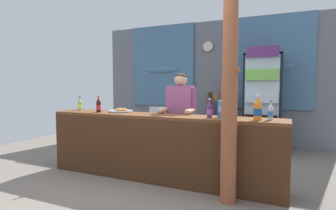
# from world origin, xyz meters

# --- Properties ---
(ground_plane) EXTENTS (8.20, 8.20, 0.00)m
(ground_plane) POSITION_xyz_m (0.00, 1.26, 0.00)
(ground_plane) COLOR slate
(back_wall_curtained) EXTENTS (5.36, 0.22, 2.81)m
(back_wall_curtained) POSITION_xyz_m (0.02, 3.20, 1.46)
(back_wall_curtained) COLOR slate
(back_wall_curtained) RESTS_ON ground
(stall_counter) EXTENTS (3.39, 0.48, 0.92)m
(stall_counter) POSITION_xyz_m (0.08, 0.26, 0.56)
(stall_counter) COLOR brown
(stall_counter) RESTS_ON ground
(timber_post) EXTENTS (0.20, 0.18, 2.78)m
(timber_post) POSITION_xyz_m (1.13, 0.01, 1.33)
(timber_post) COLOR #995133
(timber_post) RESTS_ON ground
(drink_fridge) EXTENTS (0.70, 0.72, 2.06)m
(drink_fridge) POSITION_xyz_m (1.27, 2.61, 1.12)
(drink_fridge) COLOR black
(drink_fridge) RESTS_ON ground
(bottle_shelf_rack) EXTENTS (0.48, 0.28, 1.18)m
(bottle_shelf_rack) POSITION_xyz_m (0.34, 2.88, 0.62)
(bottle_shelf_rack) COLOR brown
(bottle_shelf_rack) RESTS_ON ground
(plastic_lawn_chair) EXTENTS (0.55, 0.55, 0.86)m
(plastic_lawn_chair) POSITION_xyz_m (-0.88, 2.29, 0.49)
(plastic_lawn_chair) COLOR silver
(plastic_lawn_chair) RESTS_ON ground
(shopkeeper) EXTENTS (0.49, 0.42, 1.51)m
(shopkeeper) POSITION_xyz_m (0.24, 0.78, 0.95)
(shopkeeper) COLOR #28282D
(shopkeeper) RESTS_ON ground
(soda_bottle_orange_soda) EXTENTS (0.09, 0.09, 0.31)m
(soda_bottle_orange_soda) POSITION_xyz_m (1.40, 0.30, 1.06)
(soda_bottle_orange_soda) COLOR orange
(soda_bottle_orange_soda) RESTS_ON stall_counter
(soda_bottle_cola) EXTENTS (0.07, 0.07, 0.25)m
(soda_bottle_cola) POSITION_xyz_m (-0.91, 0.30, 1.03)
(soda_bottle_cola) COLOR black
(soda_bottle_cola) RESTS_ON stall_counter
(soda_bottle_water) EXTENTS (0.06, 0.06, 0.23)m
(soda_bottle_water) POSITION_xyz_m (1.54, 0.39, 1.02)
(soda_bottle_water) COLOR silver
(soda_bottle_water) RESTS_ON stall_counter
(soda_bottle_lime_soda) EXTENTS (0.06, 0.06, 0.23)m
(soda_bottle_lime_soda) POSITION_xyz_m (-1.40, 0.44, 1.02)
(soda_bottle_lime_soda) COLOR #75C64C
(soda_bottle_lime_soda) RESTS_ON stall_counter
(soda_bottle_grape_soda) EXTENTS (0.06, 0.06, 0.25)m
(soda_bottle_grape_soda) POSITION_xyz_m (0.83, 0.28, 1.03)
(soda_bottle_grape_soda) COLOR #56286B
(soda_bottle_grape_soda) RESTS_ON stall_counter
(snack_box_biscuit) EXTENTS (0.20, 0.14, 0.22)m
(snack_box_biscuit) POSITION_xyz_m (1.01, 0.43, 1.03)
(snack_box_biscuit) COLOR #3D75B7
(snack_box_biscuit) RESTS_ON stall_counter
(pastry_tray) EXTENTS (0.37, 0.37, 0.06)m
(pastry_tray) POSITION_xyz_m (-0.61, 0.46, 0.94)
(pastry_tray) COLOR #BCBCC1
(pastry_tray) RESTS_ON stall_counter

